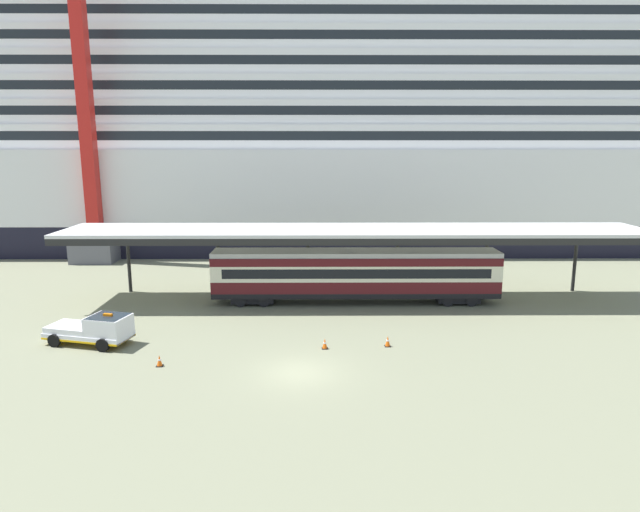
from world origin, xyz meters
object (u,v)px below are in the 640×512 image
at_px(service_truck, 96,329).
at_px(traffic_cone_mid, 388,341).
at_px(train_carriage, 355,274).
at_px(dockside_crane, 87,85).
at_px(traffic_cone_far, 325,344).
at_px(traffic_cone_near, 159,361).
at_px(cruise_ship, 424,137).

height_order(service_truck, traffic_cone_mid, service_truck).
bearing_deg(train_carriage, dockside_crane, 148.30).
bearing_deg(traffic_cone_far, traffic_cone_near, -164.27).
distance_m(cruise_ship, traffic_cone_near, 50.99).
bearing_deg(traffic_cone_mid, service_truck, 178.37).
distance_m(train_carriage, traffic_cone_mid, 9.78).
bearing_deg(traffic_cone_far, cruise_ship, 71.82).
height_order(cruise_ship, traffic_cone_far, cruise_ship).
relative_size(cruise_ship, traffic_cone_near, 230.83).
xyz_separation_m(service_truck, traffic_cone_near, (4.82, -3.43, -0.68)).
height_order(traffic_cone_near, dockside_crane, dockside_crane).
height_order(traffic_cone_mid, traffic_cone_far, traffic_cone_mid).
xyz_separation_m(train_carriage, traffic_cone_far, (-2.51, -9.83, -2.00)).
bearing_deg(service_truck, train_carriage, 28.56).
distance_m(train_carriage, traffic_cone_near, 17.16).
height_order(cruise_ship, dockside_crane, dockside_crane).
distance_m(cruise_ship, traffic_cone_mid, 43.94).
height_order(traffic_cone_far, dockside_crane, dockside_crane).
bearing_deg(traffic_cone_far, service_truck, 176.52).
xyz_separation_m(service_truck, traffic_cone_mid, (17.81, -0.51, -0.66)).
height_order(service_truck, traffic_cone_near, service_truck).
bearing_deg(dockside_crane, train_carriage, -31.70).
relative_size(cruise_ship, traffic_cone_mid, 221.54).
bearing_deg(traffic_cone_mid, traffic_cone_near, -167.30).
relative_size(traffic_cone_far, dockside_crane, 0.01).
relative_size(traffic_cone_mid, traffic_cone_far, 1.06).
relative_size(cruise_ship, train_carriage, 6.77).
distance_m(cruise_ship, traffic_cone_far, 45.26).
bearing_deg(traffic_cone_near, traffic_cone_far, 15.73).
xyz_separation_m(cruise_ship, train_carriage, (-11.03, -31.41, -10.82)).
distance_m(service_truck, traffic_cone_far, 14.03).
xyz_separation_m(cruise_ship, dockside_crane, (-36.96, -15.39, 4.83)).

